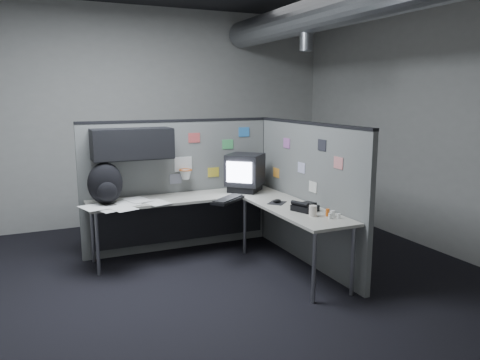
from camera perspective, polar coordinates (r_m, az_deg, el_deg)
name	(u,v)px	position (r m, az deg, el deg)	size (l,w,h in m)	color
room	(276,78)	(4.84, 4.41, 12.32)	(5.62, 5.62, 3.22)	black
partition_back	(168,172)	(5.76, -8.77, 0.95)	(2.44, 0.42, 1.63)	slate
partition_right	(307,193)	(5.41, 8.21, -1.56)	(0.07, 2.23, 1.63)	slate
desk	(215,209)	(5.46, -3.11, -3.56)	(2.31, 2.11, 0.73)	#AAA799
monitor	(245,172)	(5.85, 0.61, 0.97)	(0.58, 0.58, 0.47)	black
keyboard	(228,200)	(5.32, -1.47, -2.41)	(0.49, 0.44, 0.04)	black
mouse	(277,202)	(5.26, 4.53, -2.65)	(0.26, 0.26, 0.04)	black
phone	(305,207)	(4.94, 7.88, -3.29)	(0.27, 0.29, 0.11)	black
bottles	(331,214)	(4.73, 11.09, -4.12)	(0.12, 0.15, 0.08)	silver
cup	(313,211)	(4.73, 8.88, -3.74)	(0.08, 0.08, 0.11)	beige
papers	(125,205)	(5.27, -13.88, -2.97)	(1.00, 0.72, 0.02)	white
backpack	(105,184)	(5.35, -16.08, -0.48)	(0.46, 0.45, 0.47)	black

